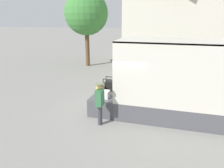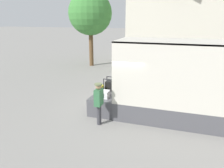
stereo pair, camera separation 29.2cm
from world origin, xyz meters
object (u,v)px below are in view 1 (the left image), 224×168
portable_generator (111,86)px  orange_bucket (100,89)px  box_truck (221,99)px  worker_person (100,100)px  street_tree (86,13)px  microwave (103,94)px

portable_generator → orange_bucket: (-0.41, -0.49, -0.05)m
box_truck → worker_person: 4.75m
box_truck → street_tree: size_ratio=1.10×
box_truck → portable_generator: (-4.64, 0.54, -0.03)m
portable_generator → street_tree: 10.01m
orange_bucket → street_tree: bearing=115.6°
worker_person → street_tree: bearing=114.7°
orange_bucket → street_tree: 10.26m
orange_bucket → street_tree: street_tree is taller
box_truck → street_tree: 13.15m
microwave → orange_bucket: 0.66m
microwave → worker_person: size_ratio=0.31×
orange_bucket → worker_person: 1.64m
worker_person → box_truck: bearing=18.4°
box_truck → orange_bucket: 5.05m
portable_generator → worker_person: worker_person is taller
worker_person → portable_generator: bearing=93.7°
box_truck → street_tree: bearing=136.5°
microwave → street_tree: size_ratio=0.08×
box_truck → portable_generator: bearing=173.4°
box_truck → worker_person: box_truck is taller
microwave → portable_generator: portable_generator is taller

